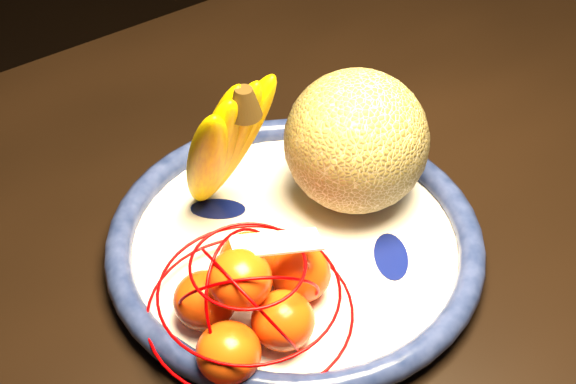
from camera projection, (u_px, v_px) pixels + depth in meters
dining_table at (490, 256)px, 0.92m from camera, size 1.66×1.06×0.80m
fruit_bowl at (295, 244)px, 0.79m from camera, size 0.34×0.34×0.03m
cantaloupe at (356, 141)px, 0.80m from camera, size 0.13×0.13×0.13m
banana_bunch at (219, 142)px, 0.76m from camera, size 0.11×0.11×0.17m
mandarin_bag at (251, 297)px, 0.71m from camera, size 0.19×0.19×0.11m
price_tag at (276, 243)px, 0.69m from camera, size 0.08×0.06×0.01m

